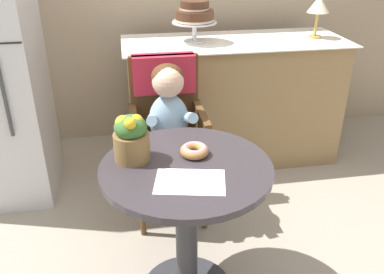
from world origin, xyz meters
The scene contains 9 objects.
cafe_table centered at (0.00, 0.00, 0.51)m, with size 0.72×0.72×0.72m.
wicker_chair centered at (0.00, 0.74, 0.64)m, with size 0.42×0.45×0.95m.
seated_child centered at (0.00, 0.58, 0.68)m, with size 0.27×0.32×0.73m.
paper_napkin centered at (-0.01, -0.13, 0.72)m, with size 0.27×0.18×0.00m, color white.
donut_front centered at (0.05, 0.08, 0.74)m, with size 0.12×0.12×0.04m.
flower_vase centered at (-0.22, 0.09, 0.83)m, with size 0.15×0.15×0.22m.
display_counter centered at (0.55, 1.30, 0.45)m, with size 1.56×0.62×0.90m.
tiered_cake_stand centered at (0.26, 1.30, 1.08)m, with size 0.30×0.30×0.27m.
table_lamp centered at (1.12, 1.28, 1.12)m, with size 0.15×0.15×0.28m.
Camera 1 is at (-0.22, -1.45, 1.59)m, focal length 38.57 mm.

